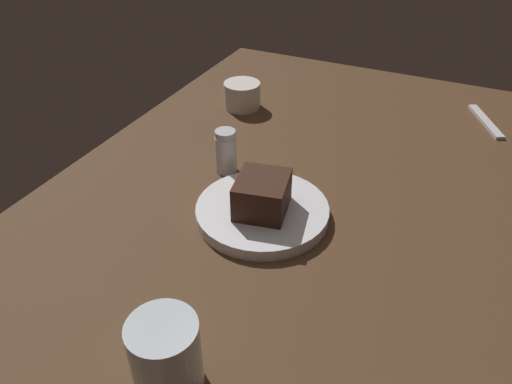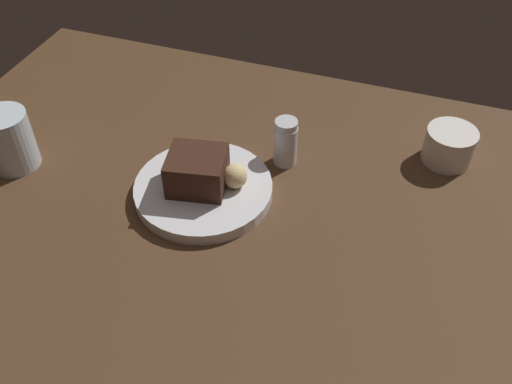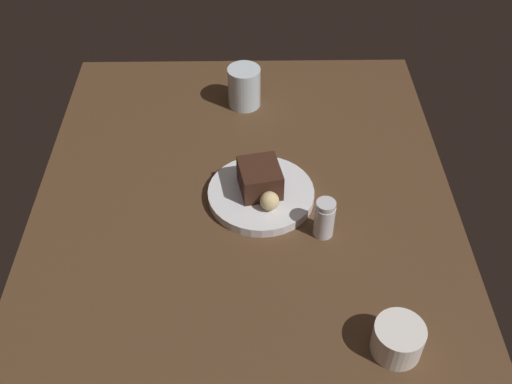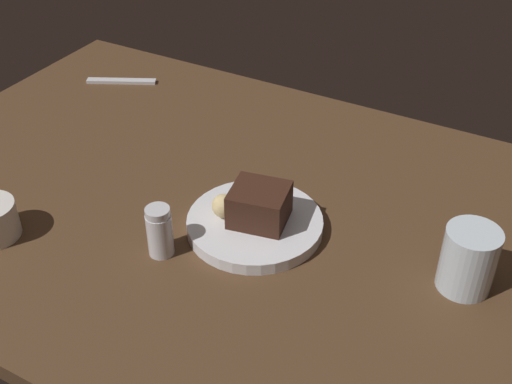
% 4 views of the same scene
% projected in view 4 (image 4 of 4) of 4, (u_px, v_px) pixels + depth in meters
% --- Properties ---
extents(dining_table, '(1.20, 0.84, 0.03)m').
position_uv_depth(dining_table, '(214.00, 207.00, 1.10)').
color(dining_table, '#4C331E').
rests_on(dining_table, ground).
extents(dessert_plate, '(0.21, 0.21, 0.02)m').
position_uv_depth(dessert_plate, '(255.00, 224.00, 1.03)').
color(dessert_plate, silver).
rests_on(dessert_plate, dining_table).
extents(chocolate_cake_slice, '(0.10, 0.09, 0.06)m').
position_uv_depth(chocolate_cake_slice, '(259.00, 205.00, 1.00)').
color(chocolate_cake_slice, '#381E14').
rests_on(chocolate_cake_slice, dessert_plate).
extents(bread_roll, '(0.04, 0.04, 0.04)m').
position_uv_depth(bread_roll, '(224.00, 206.00, 1.02)').
color(bread_roll, '#DBC184').
rests_on(bread_roll, dessert_plate).
extents(salt_shaker, '(0.04, 0.04, 0.08)m').
position_uv_depth(salt_shaker, '(162.00, 232.00, 0.96)').
color(salt_shaker, silver).
rests_on(salt_shaker, dining_table).
extents(water_glass, '(0.08, 0.08, 0.10)m').
position_uv_depth(water_glass, '(468.00, 261.00, 0.90)').
color(water_glass, silver).
rests_on(water_glass, dining_table).
extents(dessert_spoon, '(0.14, 0.08, 0.01)m').
position_uv_depth(dessert_spoon, '(121.00, 81.00, 1.44)').
color(dessert_spoon, silver).
rests_on(dessert_spoon, dining_table).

